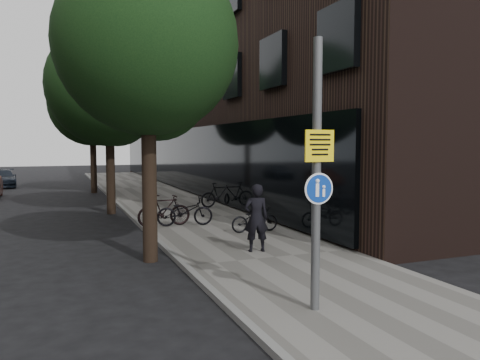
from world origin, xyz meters
TOP-DOWN VIEW (x-y plane):
  - ground at (0.00, 0.00)m, footprint 120.00×120.00m
  - sidewalk at (0.25, 10.00)m, footprint 4.50×60.00m
  - curb_edge at (-2.00, 10.00)m, footprint 0.15×60.00m
  - building_right_dark_brick at (8.50, 22.00)m, footprint 12.00×40.00m
  - street_tree_near at (-2.53, 4.64)m, footprint 4.40×4.40m
  - street_tree_mid at (-2.53, 13.14)m, footprint 5.00×5.00m
  - street_tree_far at (-2.53, 22.14)m, footprint 5.00×5.00m
  - signpost at (-0.73, -0.22)m, footprint 0.52×0.15m
  - pedestrian at (0.06, 4.05)m, footprint 0.71×0.54m
  - parked_bike_facade_near at (1.10, 6.54)m, footprint 1.57×0.56m
  - parked_bike_facade_far at (2.00, 12.49)m, footprint 1.84×0.68m
  - parked_bike_curb_near at (-0.66, 8.46)m, footprint 1.97×0.96m
  - parked_bike_curb_far at (-1.34, 8.62)m, footprint 1.84×0.60m
  - parked_car_far at (-8.03, 28.29)m, footprint 1.95×4.17m

SIDE VIEW (x-z plane):
  - ground at x=0.00m, z-range 0.00..0.00m
  - sidewalk at x=0.25m, z-range 0.00..0.12m
  - curb_edge at x=-2.00m, z-range 0.00..0.13m
  - parked_bike_facade_near at x=1.10m, z-range 0.12..0.95m
  - parked_car_far at x=-8.03m, z-range 0.00..1.18m
  - parked_bike_curb_near at x=-0.66m, z-range 0.12..1.11m
  - parked_bike_facade_far at x=2.00m, z-range 0.12..1.20m
  - parked_bike_curb_far at x=-1.34m, z-range 0.12..1.21m
  - pedestrian at x=0.06m, z-range 0.12..1.88m
  - signpost at x=-0.73m, z-range 0.14..4.65m
  - street_tree_near at x=-2.53m, z-range 1.36..8.86m
  - street_tree_mid at x=-2.53m, z-range 1.21..9.01m
  - street_tree_far at x=-2.53m, z-range 1.21..9.01m
  - building_right_dark_brick at x=8.50m, z-range 0.00..18.00m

